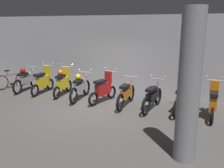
# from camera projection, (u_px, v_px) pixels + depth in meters

# --- Properties ---
(ground_plane) EXTENTS (80.00, 80.00, 0.00)m
(ground_plane) POSITION_uv_depth(u_px,v_px,m) (95.00, 107.00, 9.04)
(ground_plane) COLOR #565451
(back_wall) EXTENTS (16.00, 0.30, 3.34)m
(back_wall) POSITION_uv_depth(u_px,v_px,m) (123.00, 54.00, 10.99)
(back_wall) COLOR #ADADB2
(back_wall) RESTS_ON ground
(motorbike_slot_0) EXTENTS (0.60, 1.93, 1.08)m
(motorbike_slot_0) POSITION_uv_depth(u_px,v_px,m) (26.00, 79.00, 11.17)
(motorbike_slot_0) COLOR black
(motorbike_slot_0) RESTS_ON ground
(motorbike_slot_1) EXTENTS (0.59, 1.68, 1.29)m
(motorbike_slot_1) POSITION_uv_depth(u_px,v_px,m) (43.00, 81.00, 10.76)
(motorbike_slot_1) COLOR black
(motorbike_slot_1) RESTS_ON ground
(motorbike_slot_2) EXTENTS (0.58, 1.67, 1.29)m
(motorbike_slot_2) POSITION_uv_depth(u_px,v_px,m) (63.00, 82.00, 10.43)
(motorbike_slot_2) COLOR black
(motorbike_slot_2) RESTS_ON ground
(motorbike_slot_3) EXTENTS (0.58, 1.94, 1.15)m
(motorbike_slot_3) POSITION_uv_depth(u_px,v_px,m) (80.00, 87.00, 9.86)
(motorbike_slot_3) COLOR black
(motorbike_slot_3) RESTS_ON ground
(motorbike_slot_4) EXTENTS (0.59, 1.67, 1.29)m
(motorbike_slot_4) POSITION_uv_depth(u_px,v_px,m) (103.00, 89.00, 9.52)
(motorbike_slot_4) COLOR black
(motorbike_slot_4) RESTS_ON ground
(motorbike_slot_5) EXTENTS (0.56, 1.95, 1.03)m
(motorbike_slot_5) POSITION_uv_depth(u_px,v_px,m) (126.00, 93.00, 9.07)
(motorbike_slot_5) COLOR black
(motorbike_slot_5) RESTS_ON ground
(motorbike_slot_6) EXTENTS (0.59, 1.95, 1.15)m
(motorbike_slot_6) POSITION_uv_depth(u_px,v_px,m) (153.00, 96.00, 8.68)
(motorbike_slot_6) COLOR black
(motorbike_slot_6) RESTS_ON ground
(motorbike_slot_7) EXTENTS (0.59, 1.95, 1.15)m
(motorbike_slot_7) POSITION_uv_depth(u_px,v_px,m) (182.00, 98.00, 8.41)
(motorbike_slot_7) COLOR black
(motorbike_slot_7) RESTS_ON ground
(motorbike_slot_8) EXTENTS (0.59, 1.68, 1.29)m
(motorbike_slot_8) POSITION_uv_depth(u_px,v_px,m) (213.00, 102.00, 7.92)
(motorbike_slot_8) COLOR black
(motorbike_slot_8) RESTS_ON ground
(bicycle) EXTENTS (0.52, 1.70, 0.89)m
(bicycle) POSITION_uv_depth(u_px,v_px,m) (12.00, 80.00, 11.67)
(bicycle) COLOR black
(bicycle) RESTS_ON ground
(support_pillar) EXTENTS (0.48, 0.48, 3.34)m
(support_pillar) POSITION_uv_depth(u_px,v_px,m) (189.00, 88.00, 5.20)
(support_pillar) COLOR gray
(support_pillar) RESTS_ON ground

